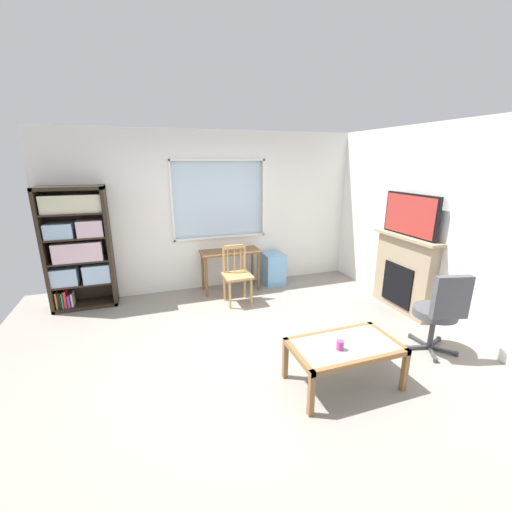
% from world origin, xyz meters
% --- Properties ---
extents(ground, '(6.12, 5.52, 0.02)m').
position_xyz_m(ground, '(0.00, 0.00, -0.01)').
color(ground, gray).
extents(wall_back_with_window, '(5.12, 0.15, 2.63)m').
position_xyz_m(wall_back_with_window, '(-0.02, 2.26, 1.29)').
color(wall_back_with_window, white).
rests_on(wall_back_with_window, ground).
extents(wall_right, '(0.12, 4.72, 2.63)m').
position_xyz_m(wall_right, '(2.62, 0.00, 1.32)').
color(wall_right, white).
rests_on(wall_right, ground).
extents(bookshelf, '(0.90, 0.38, 1.81)m').
position_xyz_m(bookshelf, '(-2.02, 2.02, 0.95)').
color(bookshelf, '#2D2319').
rests_on(bookshelf, ground).
extents(desk_under_window, '(0.99, 0.44, 0.70)m').
position_xyz_m(desk_under_window, '(0.24, 1.91, 0.59)').
color(desk_under_window, brown).
rests_on(desk_under_window, ground).
extents(wooden_chair, '(0.43, 0.41, 0.90)m').
position_xyz_m(wooden_chair, '(0.21, 1.40, 0.46)').
color(wooden_chair, tan).
rests_on(wooden_chair, ground).
extents(plastic_drawer_unit, '(0.35, 0.40, 0.56)m').
position_xyz_m(plastic_drawer_unit, '(1.05, 1.96, 0.28)').
color(plastic_drawer_unit, '#72ADDB').
rests_on(plastic_drawer_unit, ground).
extents(fireplace, '(0.26, 1.12, 1.13)m').
position_xyz_m(fireplace, '(2.46, 0.36, 0.57)').
color(fireplace, tan).
rests_on(fireplace, ground).
extents(tv, '(0.06, 0.94, 0.59)m').
position_xyz_m(tv, '(2.44, 0.36, 1.43)').
color(tv, black).
rests_on(tv, fireplace).
extents(office_chair, '(0.58, 0.61, 1.00)m').
position_xyz_m(office_chair, '(1.99, -0.73, 0.55)').
color(office_chair, '#4C4C51').
rests_on(office_chair, ground).
extents(coffee_table, '(1.06, 0.61, 0.45)m').
position_xyz_m(coffee_table, '(0.67, -0.86, 0.39)').
color(coffee_table, '#8C9E99').
rests_on(coffee_table, ground).
extents(sippy_cup, '(0.07, 0.07, 0.09)m').
position_xyz_m(sippy_cup, '(0.57, -0.92, 0.49)').
color(sippy_cup, '#DB3D84').
rests_on(sippy_cup, coffee_table).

